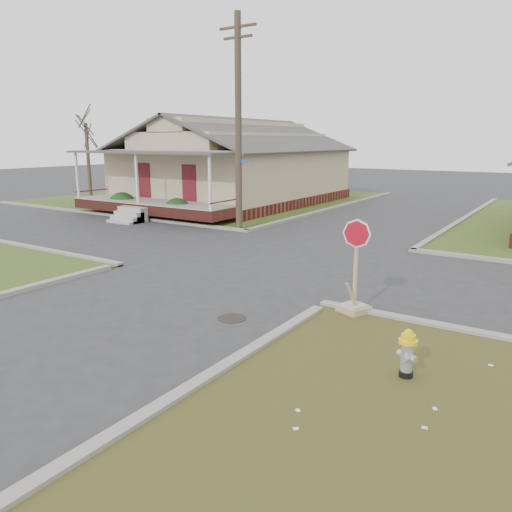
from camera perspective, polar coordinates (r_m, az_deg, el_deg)
The scene contains 11 objects.
ground at distance 12.92m, azimuth -9.41°, elevation -4.57°, with size 120.00×120.00×0.00m, color #2D2E30.
verge_far_left at distance 34.68m, azimuth -5.22°, elevation 6.63°, with size 19.00×19.00×0.05m, color #354C1B.
curbs at distance 16.80m, azimuth 2.15°, elevation -0.29°, with size 80.00×40.00×0.12m, color gray, non-canonical shape.
manhole at distance 11.23m, azimuth -2.77°, elevation -7.12°, with size 0.64×0.64×0.01m, color black.
corner_house at distance 31.65m, azimuth -2.48°, elevation 10.15°, with size 10.10×15.50×5.30m.
utility_pole at distance 21.92m, azimuth -2.03°, elevation 15.11°, with size 1.80×0.28×9.00m.
tree_far_left at distance 33.78m, azimuth -18.59°, elevation 10.06°, with size 0.22×0.22×4.90m, color #3B2C22.
fire_hydrant at distance 8.69m, azimuth 16.92°, elevation -10.33°, with size 0.31×0.31×0.84m.
stop_sign at distance 11.55m, azimuth 11.18°, elevation -4.11°, with size 0.61×0.60×2.15m.
hedge_left at distance 27.80m, azimuth -15.02°, elevation 5.88°, with size 1.48×1.21×1.13m, color #153513.
hedge_right at distance 25.06m, azimuth -8.96°, elevation 5.36°, with size 1.41×1.15×1.08m, color #153513.
Camera 1 is at (8.41, -9.02, 3.88)m, focal length 35.00 mm.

